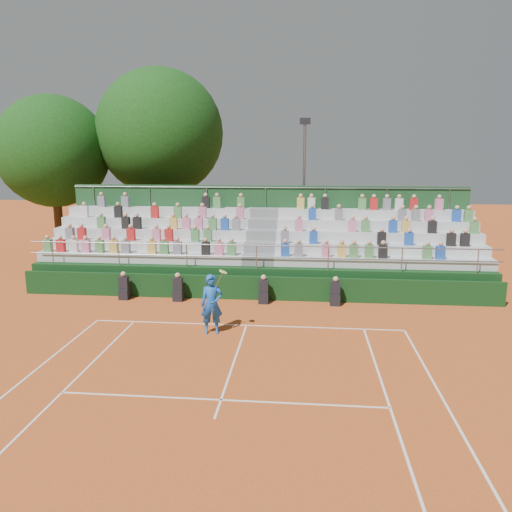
# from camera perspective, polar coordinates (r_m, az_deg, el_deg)

# --- Properties ---
(ground) EXTENTS (90.00, 90.00, 0.00)m
(ground) POSITION_cam_1_polar(r_m,az_deg,el_deg) (17.88, -1.09, -7.94)
(ground) COLOR #C55520
(ground) RESTS_ON ground
(courtside_wall) EXTENTS (20.00, 0.15, 1.00)m
(courtside_wall) POSITION_cam_1_polar(r_m,az_deg,el_deg) (20.76, -0.08, -3.68)
(courtside_wall) COLOR black
(courtside_wall) RESTS_ON ground
(line_officials) EXTENTS (9.13, 0.40, 1.19)m
(line_officials) POSITION_cam_1_polar(r_m,az_deg,el_deg) (20.50, -3.68, -3.98)
(line_officials) COLOR black
(line_officials) RESTS_ON ground
(grandstand) EXTENTS (20.00, 5.20, 4.40)m
(grandstand) POSITION_cam_1_polar(r_m,az_deg,el_deg) (23.76, 0.68, -0.27)
(grandstand) COLOR black
(grandstand) RESTS_ON ground
(tennis_player) EXTENTS (0.94, 0.62, 2.22)m
(tennis_player) POSITION_cam_1_polar(r_m,az_deg,el_deg) (16.90, -5.07, -5.50)
(tennis_player) COLOR #1752B2
(tennis_player) RESTS_ON ground
(tree_west) EXTENTS (6.43, 6.43, 9.31)m
(tree_west) POSITION_cam_1_polar(r_m,az_deg,el_deg) (31.77, -22.17, 10.98)
(tree_west) COLOR #352413
(tree_west) RESTS_ON ground
(tree_east) EXTENTS (7.51, 7.51, 10.93)m
(tree_east) POSITION_cam_1_polar(r_m,az_deg,el_deg) (31.04, -10.90, 13.62)
(tree_east) COLOR #352413
(tree_east) RESTS_ON ground
(floodlight_mast) EXTENTS (0.60, 0.25, 7.92)m
(floodlight_mast) POSITION_cam_1_polar(r_m,az_deg,el_deg) (28.84, 5.51, 8.91)
(floodlight_mast) COLOR gray
(floodlight_mast) RESTS_ON ground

